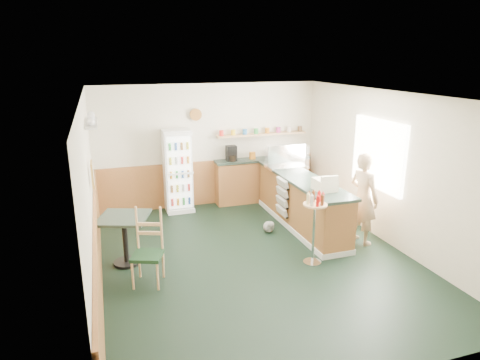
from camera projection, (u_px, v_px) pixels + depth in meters
name	position (u px, v px, depth m)	size (l,w,h in m)	color
ground	(255.00, 259.00, 7.14)	(6.00, 6.00, 0.00)	black
room_envelope	(229.00, 161.00, 7.32)	(5.04, 6.02, 2.72)	beige
service_counter	(301.00, 204.00, 8.40)	(0.68, 3.01, 1.01)	#AC6137
back_counter	(262.00, 178.00, 9.90)	(2.24, 0.42, 1.69)	#AC6137
drinks_fridge	(178.00, 171.00, 9.16)	(0.58, 0.52, 1.77)	white
display_case	(287.00, 157.00, 8.86)	(0.84, 0.44, 0.47)	silver
cash_register	(325.00, 184.00, 7.43)	(0.35, 0.37, 0.20)	beige
shopkeeper	(364.00, 198.00, 7.56)	(0.56, 0.40, 1.67)	tan
condiment_stand	(315.00, 217.00, 6.79)	(0.38, 0.38, 1.19)	silver
newspaper_rack	(282.00, 197.00, 8.36)	(0.09, 0.47, 0.74)	black
cafe_table	(124.00, 231.00, 6.82)	(0.95, 0.95, 0.82)	black
cafe_chair	(146.00, 244.00, 6.30)	(0.55, 0.55, 1.14)	black
dog_doorstop	(269.00, 226.00, 8.18)	(0.21, 0.28, 0.26)	gray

